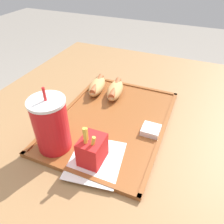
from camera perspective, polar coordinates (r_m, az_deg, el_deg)
name	(u,v)px	position (r m, az deg, el deg)	size (l,w,h in m)	color
ground_plane	(115,222)	(1.33, 0.72, -26.78)	(8.00, 8.00, 0.00)	gray
dining_table	(115,181)	(1.01, 0.89, -17.50)	(1.13, 0.97, 0.74)	olive
food_tray	(112,121)	(0.71, 0.00, -2.24)	(0.47, 0.34, 0.01)	brown
paper_napkin	(96,160)	(0.58, -4.23, -12.35)	(0.18, 0.16, 0.00)	white
soda_cup	(51,125)	(0.59, -15.63, -3.19)	(0.09, 0.09, 0.19)	red
hot_dog_far	(97,86)	(0.84, -3.93, 6.85)	(0.14, 0.08, 0.04)	tan
hot_dog_near	(115,90)	(0.81, 0.81, 5.83)	(0.14, 0.08, 0.04)	tan
fries_carton	(92,150)	(0.56, -5.21, -9.77)	(0.07, 0.06, 0.12)	red
sauce_cup_mayo	(151,130)	(0.66, 10.12, -4.59)	(0.05, 0.05, 0.02)	silver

